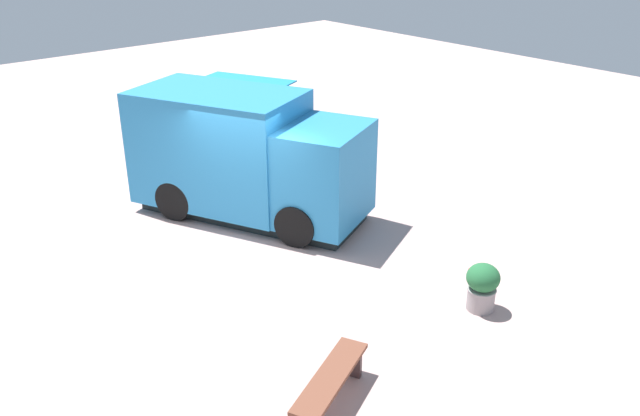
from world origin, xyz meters
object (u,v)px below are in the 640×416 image
Objects in this scene: food_truck at (246,158)px; planter_flowering_far at (482,285)px; plaza_bench at (331,382)px; person_customer at (296,137)px.

food_truck is 5.70m from planter_flowering_far.
food_truck is 6.38m from plaza_bench.
food_truck is at bearing -82.90° from planter_flowering_far.
planter_flowering_far is at bearing 97.10° from food_truck.
person_customer is at bearing -108.19° from planter_flowering_far.
food_truck is 5.84× the size of person_customer.
food_truck is 3.08× the size of plaza_bench.
food_truck is at bearing -115.49° from plaza_bench.
person_customer is at bearing -126.56° from plaza_bench.
person_customer reaches higher than planter_flowering_far.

